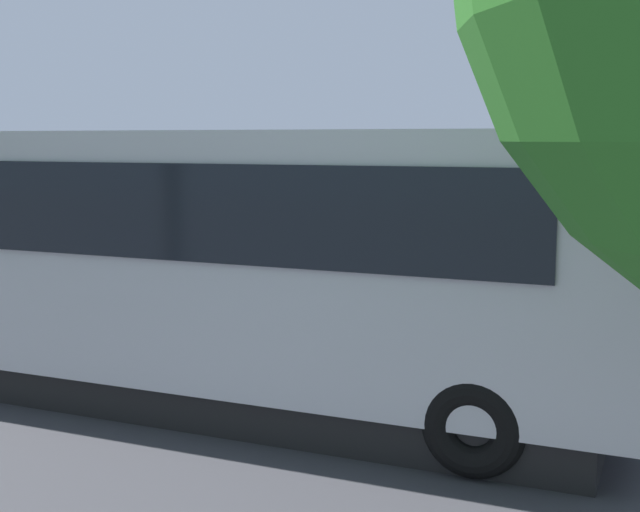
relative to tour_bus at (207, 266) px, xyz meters
name	(u,v)px	position (x,y,z in m)	size (l,w,h in m)	color
ground_plane	(356,326)	(-0.12, -4.51, -1.64)	(80.00, 80.00, 0.00)	#38383D
tour_bus	(207,266)	(0.00, 0.00, 0.00)	(10.13, 2.77, 3.25)	silver
spectator_far_left	(402,291)	(-1.51, -2.81, -0.65)	(0.58, 0.37, 1.68)	black
spectator_left	(321,279)	(-0.13, -3.03, -0.60)	(0.58, 0.36, 1.75)	#473823
spectator_centre	(257,278)	(0.94, -2.94, -0.64)	(0.58, 0.36, 1.68)	black
parked_motorcycle_silver	(529,350)	(-3.46, -2.14, -1.16)	(2.05, 0.58, 0.99)	black
parked_motorcycle_dark	(175,310)	(2.11, -2.38, -1.16)	(2.05, 0.58, 0.99)	black
stunt_motorcycle	(277,254)	(3.22, -8.02, -1.03)	(1.94, 0.97, 1.23)	black
traffic_cone	(403,271)	(0.50, -8.72, -1.34)	(0.34, 0.34, 0.63)	orange
bay_line_b	(546,335)	(-3.18, -5.19, -1.64)	(0.20, 3.62, 0.01)	white
bay_line_c	(381,319)	(-0.31, -5.19, -1.64)	(0.22, 4.62, 0.01)	white
bay_line_d	(240,306)	(2.55, -5.19, -1.64)	(0.21, 4.26, 0.01)	white
bay_line_e	(119,295)	(5.42, -5.19, -1.64)	(0.23, 4.79, 0.01)	white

